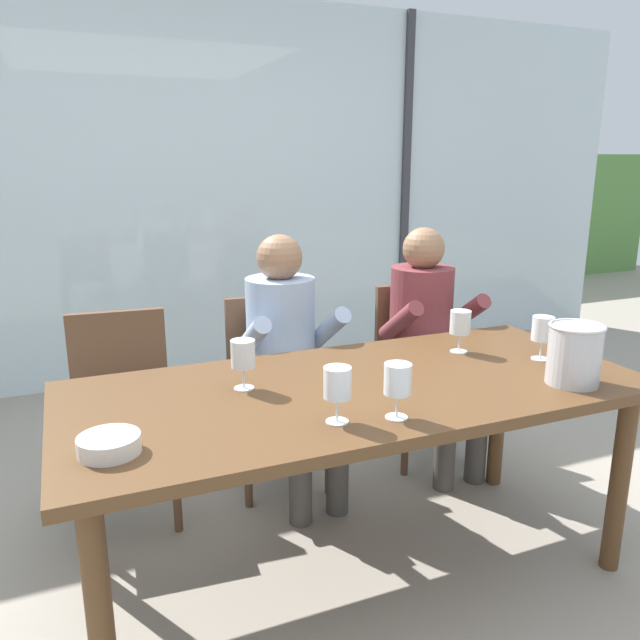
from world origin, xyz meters
name	(u,v)px	position (x,y,z in m)	size (l,w,h in m)	color
ground	(272,458)	(0.00, 1.00, 0.00)	(14.00, 14.00, 0.00)	#9E9384
window_glass_panel	(199,193)	(0.00, 2.52, 1.30)	(7.24, 0.03, 2.60)	silver
window_mullion_right	(405,189)	(1.63, 2.50, 1.30)	(0.06, 0.06, 2.60)	#38383D
hillside_vineyard	(144,224)	(0.00, 5.66, 0.80)	(13.24, 2.40, 1.60)	#568942
dining_table	(358,406)	(0.00, 0.00, 0.68)	(2.04, 0.90, 0.76)	brown
chair_near_curtain	(122,398)	(-0.74, 0.84, 0.52)	(0.47, 0.47, 0.88)	brown
chair_left_of_center	(274,374)	(-0.03, 0.87, 0.52)	(0.48, 0.48, 0.88)	brown
chair_center	(419,356)	(0.78, 0.84, 0.52)	(0.49, 0.49, 0.88)	brown
person_pale_blue_shirt	(288,348)	(0.00, 0.72, 0.69)	(0.48, 0.63, 1.20)	#9EB2D1
person_maroon_top	(429,331)	(0.75, 0.72, 0.69)	(0.46, 0.61, 1.20)	brown
ice_bucket_primary	(574,353)	(0.70, -0.28, 0.87)	(0.19, 0.19, 0.22)	#B7B7BC
tasting_bowl	(109,444)	(-0.85, -0.21, 0.79)	(0.17, 0.17, 0.05)	silver
wine_glass_by_left_taster	(460,323)	(0.55, 0.18, 0.88)	(0.08, 0.08, 0.17)	silver
wine_glass_near_bucket	(337,385)	(-0.20, -0.27, 0.88)	(0.08, 0.08, 0.17)	silver
wine_glass_center_pour	(543,331)	(0.79, -0.03, 0.88)	(0.08, 0.08, 0.17)	silver
wine_glass_by_right_taster	(398,380)	(-0.02, -0.31, 0.88)	(0.08, 0.08, 0.17)	silver
wine_glass_spare_empty	(243,356)	(-0.38, 0.12, 0.88)	(0.08, 0.08, 0.17)	silver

